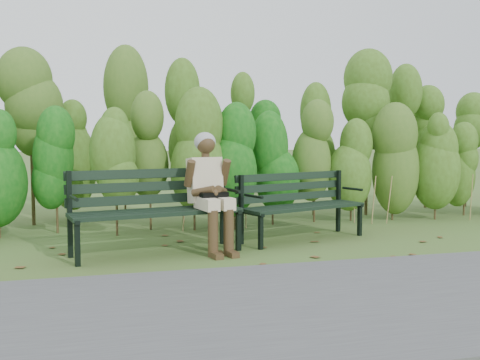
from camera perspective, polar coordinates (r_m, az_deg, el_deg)
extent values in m
plane|color=#4E5D2A|center=(6.48, 0.81, -6.86)|extent=(80.00, 80.00, 0.00)
cube|color=#474749|center=(4.47, 8.77, -12.14)|extent=(60.00, 2.50, 0.01)
cylinder|color=#47381E|center=(7.53, -22.73, -2.53)|extent=(0.03, 0.03, 0.80)
ellipsoid|color=#466D24|center=(7.48, -22.88, 2.34)|extent=(0.64, 0.64, 1.44)
cylinder|color=#47381E|center=(7.47, -18.07, -2.46)|extent=(0.03, 0.03, 0.80)
ellipsoid|color=#466D24|center=(7.42, -18.19, 2.45)|extent=(0.64, 0.64, 1.44)
cylinder|color=#47381E|center=(7.46, -13.37, -2.36)|extent=(0.03, 0.03, 0.80)
ellipsoid|color=#466D24|center=(7.42, -13.46, 2.56)|extent=(0.64, 0.64, 1.44)
cylinder|color=#47381E|center=(7.51, -8.69, -2.25)|extent=(0.03, 0.03, 0.80)
ellipsoid|color=#466D24|center=(7.46, -8.75, 2.64)|extent=(0.64, 0.64, 1.44)
cylinder|color=#47381E|center=(7.60, -4.10, -2.12)|extent=(0.03, 0.03, 0.80)
ellipsoid|color=#466D24|center=(7.55, -4.13, 2.70)|extent=(0.64, 0.64, 1.44)
cylinder|color=#47381E|center=(7.74, 0.35, -1.99)|extent=(0.03, 0.03, 0.80)
ellipsoid|color=#466D24|center=(7.69, 0.35, 2.75)|extent=(0.64, 0.64, 1.44)
cylinder|color=#47381E|center=(7.92, 4.62, -1.85)|extent=(0.03, 0.03, 0.80)
ellipsoid|color=#466D24|center=(7.88, 4.65, 2.78)|extent=(0.64, 0.64, 1.44)
cylinder|color=#47381E|center=(8.15, 8.67, -1.71)|extent=(0.03, 0.03, 0.80)
ellipsoid|color=#466D24|center=(8.10, 8.73, 2.79)|extent=(0.64, 0.64, 1.44)
cylinder|color=#47381E|center=(8.41, 12.49, -1.57)|extent=(0.03, 0.03, 0.80)
ellipsoid|color=#466D24|center=(8.37, 12.56, 2.79)|extent=(0.64, 0.64, 1.44)
cylinder|color=#47381E|center=(8.71, 16.06, -1.43)|extent=(0.03, 0.03, 0.80)
ellipsoid|color=#466D24|center=(8.67, 16.15, 2.78)|extent=(0.64, 0.64, 1.44)
cylinder|color=#47381E|center=(9.04, 19.38, -1.30)|extent=(0.03, 0.03, 0.80)
ellipsoid|color=#466D24|center=(9.00, 19.48, 2.76)|extent=(0.64, 0.64, 1.44)
cylinder|color=#47381E|center=(9.40, 22.45, -1.17)|extent=(0.03, 0.03, 0.80)
ellipsoid|color=#466D24|center=(9.37, 22.57, 2.73)|extent=(0.64, 0.64, 1.44)
cylinder|color=#47381E|center=(8.49, -21.44, -0.71)|extent=(0.04, 0.04, 1.10)
ellipsoid|color=#0E5712|center=(8.46, -21.62, 5.24)|extent=(0.70, 0.70, 1.98)
cylinder|color=#47381E|center=(8.44, -16.25, -0.60)|extent=(0.04, 0.04, 1.10)
ellipsoid|color=#0E5712|center=(8.41, -16.39, 5.38)|extent=(0.70, 0.70, 1.98)
cylinder|color=#47381E|center=(8.46, -11.05, -0.49)|extent=(0.04, 0.04, 1.10)
ellipsoid|color=#0E5712|center=(8.43, -11.14, 5.48)|extent=(0.70, 0.70, 1.98)
cylinder|color=#47381E|center=(8.55, -5.91, -0.38)|extent=(0.04, 0.04, 1.10)
ellipsoid|color=#0E5712|center=(8.52, -5.96, 5.53)|extent=(0.70, 0.70, 1.98)
cylinder|color=#47381E|center=(8.71, -0.91, -0.26)|extent=(0.04, 0.04, 1.10)
ellipsoid|color=#0E5712|center=(8.68, -0.92, 5.54)|extent=(0.70, 0.70, 1.98)
cylinder|color=#47381E|center=(8.92, 3.87, -0.15)|extent=(0.04, 0.04, 1.10)
ellipsoid|color=#0E5712|center=(8.89, 3.90, 5.50)|extent=(0.70, 0.70, 1.98)
cylinder|color=#47381E|center=(9.20, 8.40, -0.05)|extent=(0.04, 0.04, 1.10)
ellipsoid|color=#0E5712|center=(9.17, 8.46, 5.44)|extent=(0.70, 0.70, 1.98)
cylinder|color=#47381E|center=(9.53, 12.63, 0.05)|extent=(0.04, 0.04, 1.10)
ellipsoid|color=#0E5712|center=(9.51, 12.73, 5.34)|extent=(0.70, 0.70, 1.98)
cylinder|color=#47381E|center=(9.92, 16.56, 0.14)|extent=(0.04, 0.04, 1.10)
ellipsoid|color=#0E5712|center=(9.89, 16.68, 5.23)|extent=(0.70, 0.70, 1.98)
cylinder|color=#47381E|center=(10.34, 20.19, 0.22)|extent=(0.04, 0.04, 1.10)
ellipsoid|color=#0E5712|center=(10.31, 20.32, 5.10)|extent=(0.70, 0.70, 1.98)
cube|color=brown|center=(5.79, -8.79, -8.28)|extent=(0.11, 0.11, 0.01)
cube|color=brown|center=(5.23, -19.31, -9.90)|extent=(0.11, 0.11, 0.01)
cube|color=brown|center=(7.54, 2.78, -5.21)|extent=(0.11, 0.10, 0.01)
cube|color=brown|center=(6.88, 13.85, -6.30)|extent=(0.09, 0.10, 0.01)
cube|color=brown|center=(6.21, -12.67, -7.46)|extent=(0.11, 0.11, 0.01)
cube|color=brown|center=(7.32, 10.10, -5.59)|extent=(0.10, 0.08, 0.01)
cube|color=brown|center=(6.94, -2.38, -6.08)|extent=(0.08, 0.10, 0.01)
cube|color=brown|center=(6.52, -17.36, -6.97)|extent=(0.08, 0.09, 0.01)
cube|color=brown|center=(6.61, -12.79, -6.73)|extent=(0.11, 0.11, 0.01)
cube|color=brown|center=(7.75, 22.37, -5.29)|extent=(0.10, 0.11, 0.01)
cube|color=brown|center=(6.07, 6.08, -7.65)|extent=(0.11, 0.11, 0.01)
cube|color=brown|center=(7.06, 18.20, -6.12)|extent=(0.09, 0.07, 0.01)
cube|color=brown|center=(5.76, 4.88, -8.32)|extent=(0.11, 0.11, 0.01)
cube|color=brown|center=(6.55, -21.70, -7.04)|extent=(0.11, 0.10, 0.01)
cube|color=brown|center=(5.65, 5.68, -8.57)|extent=(0.11, 0.11, 0.01)
cube|color=brown|center=(5.68, 7.08, -8.52)|extent=(0.08, 0.10, 0.01)
cube|color=brown|center=(6.81, 21.36, -6.60)|extent=(0.08, 0.10, 0.01)
cube|color=brown|center=(5.38, -6.16, -9.26)|extent=(0.10, 0.08, 0.01)
cube|color=black|center=(5.93, -7.89, -3.49)|extent=(1.82, 0.44, 0.04)
cube|color=black|center=(6.05, -8.26, -3.34)|extent=(1.82, 0.44, 0.04)
cube|color=black|center=(6.17, -8.61, -3.19)|extent=(1.82, 0.44, 0.04)
cube|color=black|center=(6.29, -8.95, -3.04)|extent=(1.82, 0.44, 0.04)
cube|color=black|center=(6.37, -9.21, -1.94)|extent=(1.81, 0.39, 0.11)
cube|color=black|center=(6.37, -9.27, -0.65)|extent=(1.81, 0.39, 0.11)
cube|color=black|center=(6.37, -9.32, 0.64)|extent=(1.81, 0.39, 0.11)
cube|color=black|center=(5.75, -16.20, -6.20)|extent=(0.06, 0.06, 0.46)
cube|color=black|center=(6.14, -16.92, -3.37)|extent=(0.06, 0.06, 0.92)
cube|color=black|center=(5.92, -16.57, -3.86)|extent=(0.14, 0.51, 0.04)
cylinder|color=black|center=(5.84, -16.54, -1.75)|extent=(0.11, 0.38, 0.04)
cube|color=black|center=(6.27, -0.17, -5.12)|extent=(0.06, 0.06, 0.46)
cube|color=black|center=(6.63, -1.80, -2.59)|extent=(0.06, 0.06, 0.92)
cube|color=black|center=(6.42, -0.95, -3.01)|extent=(0.14, 0.51, 0.04)
cylinder|color=black|center=(6.35, -0.76, -1.06)|extent=(0.11, 0.38, 0.04)
cube|color=black|center=(6.79, 7.42, -2.87)|extent=(1.58, 0.62, 0.04)
cube|color=black|center=(6.88, 6.79, -2.77)|extent=(1.58, 0.62, 0.04)
cube|color=black|center=(6.97, 6.18, -2.67)|extent=(1.58, 0.62, 0.04)
cube|color=black|center=(7.05, 5.59, -2.58)|extent=(1.58, 0.62, 0.04)
cube|color=black|center=(7.11, 5.16, -1.71)|extent=(1.57, 0.58, 0.10)
cube|color=black|center=(7.10, 5.10, -0.67)|extent=(1.57, 0.58, 0.10)
cube|color=black|center=(7.10, 5.03, 0.36)|extent=(1.57, 0.58, 0.10)
cube|color=black|center=(6.33, 2.11, -5.26)|extent=(0.06, 0.06, 0.41)
cube|color=black|center=(6.62, 0.12, -3.03)|extent=(0.06, 0.06, 0.82)
cube|color=black|center=(6.45, 1.16, -3.39)|extent=(0.19, 0.45, 0.04)
cylinder|color=black|center=(6.39, 1.40, -1.66)|extent=(0.14, 0.33, 0.03)
cube|color=black|center=(7.35, 12.06, -3.98)|extent=(0.06, 0.06, 0.41)
cube|color=black|center=(7.60, 9.97, -2.11)|extent=(0.06, 0.06, 0.82)
cube|color=black|center=(7.45, 11.08, -2.39)|extent=(0.19, 0.45, 0.04)
cylinder|color=black|center=(7.40, 11.35, -0.89)|extent=(0.14, 0.33, 0.03)
cube|color=beige|center=(6.07, -3.40, -2.41)|extent=(0.22, 0.44, 0.13)
cube|color=beige|center=(6.14, -1.83, -2.32)|extent=(0.22, 0.44, 0.13)
cylinder|color=#45321B|center=(5.95, -2.76, -5.46)|extent=(0.13, 0.13, 0.50)
cylinder|color=#45321B|center=(6.03, -1.16, -5.33)|extent=(0.13, 0.13, 0.50)
cube|color=#45321B|center=(5.92, -2.45, -7.67)|extent=(0.13, 0.22, 0.06)
cube|color=#45321B|center=(5.99, -0.84, -7.51)|extent=(0.13, 0.22, 0.06)
cube|color=beige|center=(6.33, -3.59, -0.01)|extent=(0.40, 0.32, 0.52)
cylinder|color=#45321B|center=(6.29, -3.53, 2.45)|extent=(0.09, 0.09, 0.10)
sphere|color=#45321B|center=(6.28, -3.50, 3.65)|extent=(0.21, 0.21, 0.21)
ellipsoid|color=gray|center=(6.30, -3.59, 3.88)|extent=(0.24, 0.23, 0.22)
cylinder|color=#45321B|center=(6.17, -5.13, 0.66)|extent=(0.13, 0.22, 0.31)
cylinder|color=#45321B|center=(6.33, -1.54, 0.78)|extent=(0.13, 0.22, 0.31)
cylinder|color=#45321B|center=(6.10, -3.75, -1.13)|extent=(0.26, 0.24, 0.13)
cylinder|color=#45321B|center=(6.18, -1.93, -1.05)|extent=(0.20, 0.28, 0.13)
sphere|color=#45321B|center=(6.09, -2.61, -1.33)|extent=(0.11, 0.11, 0.11)
cube|color=black|center=(6.10, -2.65, -1.98)|extent=(0.32, 0.17, 0.16)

